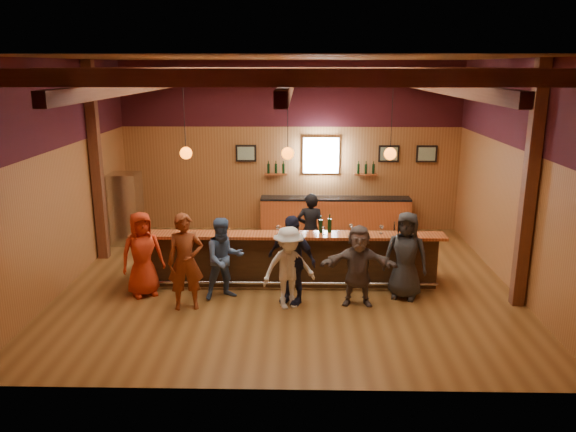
{
  "coord_description": "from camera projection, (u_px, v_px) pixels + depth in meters",
  "views": [
    {
      "loc": [
        0.24,
        -10.91,
        4.36
      ],
      "look_at": [
        0.0,
        0.3,
        1.35
      ],
      "focal_mm": 35.0,
      "sensor_mm": 36.0,
      "label": 1
    }
  ],
  "objects": [
    {
      "name": "glass_c",
      "position": [
        223.0,
        226.0,
        11.3
      ],
      "size": [
        0.08,
        0.08,
        0.19
      ],
      "color": "silver",
      "rests_on": "bar_counter"
    },
    {
      "name": "customer_denim",
      "position": [
        224.0,
        259.0,
        10.71
      ],
      "size": [
        0.96,
        0.87,
        1.6
      ],
      "primitive_type": "imported",
      "rotation": [
        0.0,
        0.0,
        0.42
      ],
      "color": "#415982",
      "rests_on": "ground"
    },
    {
      "name": "glass_d",
      "position": [
        226.0,
        226.0,
        11.22
      ],
      "size": [
        0.09,
        0.09,
        0.2
      ],
      "color": "silver",
      "rests_on": "bar_counter"
    },
    {
      "name": "customer_dark",
      "position": [
        406.0,
        255.0,
        10.72
      ],
      "size": [
        0.96,
        0.78,
        1.71
      ],
      "primitive_type": "imported",
      "rotation": [
        0.0,
        0.0,
        -0.32
      ],
      "color": "#2B2B2D",
      "rests_on": "ground"
    },
    {
      "name": "window",
      "position": [
        321.0,
        155.0,
        14.93
      ],
      "size": [
        0.95,
        0.09,
        0.95
      ],
      "color": "silver",
      "rests_on": "room"
    },
    {
      "name": "bar_counter",
      "position": [
        289.0,
        256.0,
        11.68
      ],
      "size": [
        6.3,
        1.07,
        1.11
      ],
      "color": "black",
      "rests_on": "ground"
    },
    {
      "name": "pendant_lights",
      "position": [
        288.0,
        153.0,
        10.97
      ],
      "size": [
        4.24,
        0.24,
        1.37
      ],
      "color": "black",
      "rests_on": "room"
    },
    {
      "name": "glass_f",
      "position": [
        323.0,
        229.0,
        11.13
      ],
      "size": [
        0.07,
        0.07,
        0.17
      ],
      "color": "silver",
      "rests_on": "bar_counter"
    },
    {
      "name": "framed_pictures",
      "position": [
        354.0,
        154.0,
        14.89
      ],
      "size": [
        5.35,
        0.05,
        0.45
      ],
      "color": "black",
      "rests_on": "room"
    },
    {
      "name": "room",
      "position": [
        288.0,
        127.0,
        10.89
      ],
      "size": [
        9.04,
        9.0,
        4.52
      ],
      "color": "brown",
      "rests_on": "ground"
    },
    {
      "name": "customer_white",
      "position": [
        289.0,
        268.0,
        10.28
      ],
      "size": [
        1.15,
        0.91,
        1.56
      ],
      "primitive_type": "imported",
      "rotation": [
        0.0,
        0.0,
        0.38
      ],
      "color": "silver",
      "rests_on": "ground"
    },
    {
      "name": "stainless_fridge",
      "position": [
        126.0,
        209.0,
        14.03
      ],
      "size": [
        0.7,
        0.7,
        1.8
      ],
      "primitive_type": "cube",
      "color": "silver",
      "rests_on": "ground"
    },
    {
      "name": "glass_b",
      "position": [
        183.0,
        227.0,
        11.16
      ],
      "size": [
        0.09,
        0.09,
        0.2
      ],
      "color": "silver",
      "rests_on": "bar_counter"
    },
    {
      "name": "glass_h",
      "position": [
        381.0,
        227.0,
        11.18
      ],
      "size": [
        0.08,
        0.08,
        0.19
      ],
      "color": "silver",
      "rests_on": "bar_counter"
    },
    {
      "name": "bottle_a",
      "position": [
        321.0,
        226.0,
        11.26
      ],
      "size": [
        0.08,
        0.08,
        0.36
      ],
      "color": "black",
      "rests_on": "bar_counter"
    },
    {
      "name": "customer_orange",
      "position": [
        142.0,
        254.0,
        10.84
      ],
      "size": [
        0.98,
        0.87,
        1.68
      ],
      "primitive_type": "imported",
      "rotation": [
        0.0,
        0.0,
        0.52
      ],
      "color": "red",
      "rests_on": "ground"
    },
    {
      "name": "bottle_b",
      "position": [
        330.0,
        225.0,
        11.28
      ],
      "size": [
        0.08,
        0.08,
        0.38
      ],
      "color": "black",
      "rests_on": "bar_counter"
    },
    {
      "name": "glass_a",
      "position": [
        148.0,
        228.0,
        11.16
      ],
      "size": [
        0.07,
        0.07,
        0.17
      ],
      "color": "silver",
      "rests_on": "bar_counter"
    },
    {
      "name": "glass_g",
      "position": [
        351.0,
        226.0,
        11.24
      ],
      "size": [
        0.09,
        0.09,
        0.19
      ],
      "color": "silver",
      "rests_on": "bar_counter"
    },
    {
      "name": "customer_brown",
      "position": [
        358.0,
        266.0,
        10.42
      ],
      "size": [
        1.45,
        0.51,
        1.54
      ],
      "primitive_type": "imported",
      "rotation": [
        0.0,
        0.0,
        -0.04
      ],
      "color": "#5A4C48",
      "rests_on": "ground"
    },
    {
      "name": "glass_e",
      "position": [
        278.0,
        228.0,
        11.12
      ],
      "size": [
        0.09,
        0.09,
        0.2
      ],
      "color": "silver",
      "rests_on": "bar_counter"
    },
    {
      "name": "customer_navy",
      "position": [
        291.0,
        260.0,
        10.47
      ],
      "size": [
        1.08,
        0.87,
        1.72
      ],
      "primitive_type": "imported",
      "rotation": [
        0.0,
        0.0,
        -0.54
      ],
      "color": "#1A1D35",
      "rests_on": "ground"
    },
    {
      "name": "wine_shelves",
      "position": [
        321.0,
        172.0,
        14.98
      ],
      "size": [
        3.0,
        0.18,
        0.3
      ],
      "color": "#9C401C",
      "rests_on": "room"
    },
    {
      "name": "ice_bucket",
      "position": [
        292.0,
        228.0,
        11.16
      ],
      "size": [
        0.24,
        0.24,
        0.26
      ],
      "primitive_type": "cylinder",
      "color": "brown",
      "rests_on": "bar_counter"
    },
    {
      "name": "customer_redvest",
      "position": [
        186.0,
        262.0,
        10.22
      ],
      "size": [
        0.73,
        0.56,
        1.81
      ],
      "primitive_type": "imported",
      "rotation": [
        0.0,
        0.0,
        0.2
      ],
      "color": "maroon",
      "rests_on": "ground"
    },
    {
      "name": "back_bar_cabinet",
      "position": [
        335.0,
        215.0,
        15.11
      ],
      "size": [
        4.0,
        0.52,
        0.95
      ],
      "color": "#9C401C",
      "rests_on": "ground"
    },
    {
      "name": "bartender",
      "position": [
        310.0,
        230.0,
        12.46
      ],
      "size": [
        0.62,
        0.41,
        1.67
      ],
      "primitive_type": "imported",
      "rotation": [
        0.0,
        0.0,
        3.12
      ],
      "color": "black",
      "rests_on": "ground"
    }
  ]
}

